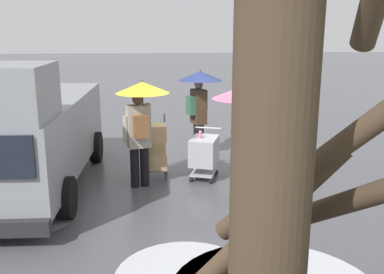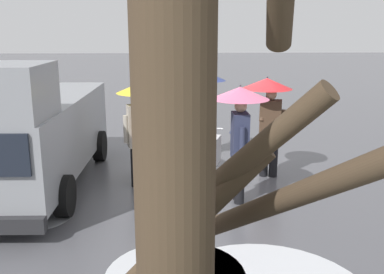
# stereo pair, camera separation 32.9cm
# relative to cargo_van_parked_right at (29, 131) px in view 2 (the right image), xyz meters

# --- Properties ---
(ground_plane) EXTENTS (90.00, 90.00, 0.00)m
(ground_plane) POSITION_rel_cargo_van_parked_right_xyz_m (-3.81, -0.91, -1.18)
(ground_plane) COLOR #4C4C51
(slush_patch_under_van) EXTENTS (1.29, 1.29, 0.01)m
(slush_patch_under_van) POSITION_rel_cargo_van_parked_right_xyz_m (-0.42, 1.36, -1.18)
(slush_patch_under_van) COLOR #999BA0
(slush_patch_under_van) RESTS_ON ground
(cargo_van_parked_right) EXTENTS (2.30, 5.39, 2.60)m
(cargo_van_parked_right) POSITION_rel_cargo_van_parked_right_xyz_m (0.00, 0.00, 0.00)
(cargo_van_parked_right) COLOR gray
(cargo_van_parked_right) RESTS_ON ground
(shopping_cart_vendor) EXTENTS (0.78, 0.95, 1.04)m
(shopping_cart_vendor) POSITION_rel_cargo_van_parked_right_xyz_m (-3.46, -0.44, -0.61)
(shopping_cart_vendor) COLOR #B2B2B7
(shopping_cart_vendor) RESTS_ON ground
(hand_dolly_boxes) EXTENTS (0.56, 0.74, 1.32)m
(hand_dolly_boxes) POSITION_rel_cargo_van_parked_right_xyz_m (-2.45, -0.59, -0.53)
(hand_dolly_boxes) COLOR #515156
(hand_dolly_boxes) RESTS_ON ground
(pedestrian_pink_side) EXTENTS (1.04, 1.04, 2.15)m
(pedestrian_pink_side) POSITION_rel_cargo_van_parked_right_xyz_m (-4.78, -0.53, 0.41)
(pedestrian_pink_side) COLOR black
(pedestrian_pink_side) RESTS_ON ground
(pedestrian_black_side) EXTENTS (1.04, 1.04, 2.15)m
(pedestrian_black_side) POSITION_rel_cargo_van_parked_right_xyz_m (-3.52, -2.09, 0.39)
(pedestrian_black_side) COLOR black
(pedestrian_black_side) RESTS_ON ground
(pedestrian_white_side) EXTENTS (1.04, 1.04, 2.15)m
(pedestrian_white_side) POSITION_rel_cargo_van_parked_right_xyz_m (-3.98, 0.80, 0.41)
(pedestrian_white_side) COLOR black
(pedestrian_white_side) RESTS_ON ground
(pedestrian_far_side) EXTENTS (1.04, 1.04, 2.15)m
(pedestrian_far_side) POSITION_rel_cargo_van_parked_right_xyz_m (-2.18, -0.06, 0.39)
(pedestrian_far_side) COLOR black
(pedestrian_far_side) RESTS_ON ground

